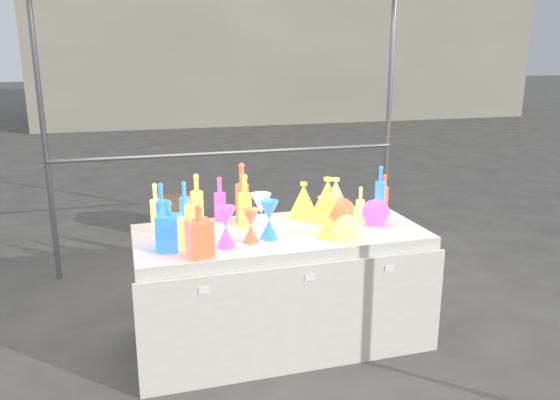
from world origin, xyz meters
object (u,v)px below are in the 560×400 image
object	(u,v)px
bottle_0	(197,198)
decanter_0	(189,226)
globe_0	(347,227)
cardboard_box_closed	(179,214)
hourglass_0	(251,226)
lampshade_0	(303,200)
display_table	(280,287)

from	to	relation	value
bottle_0	decanter_0	bearing A→B (deg)	-103.00
globe_0	decanter_0	bearing A→B (deg)	176.04
cardboard_box_closed	decanter_0	bearing A→B (deg)	-91.42
hourglass_0	globe_0	size ratio (longest dim) A/B	1.31
lampshade_0	display_table	bearing A→B (deg)	-154.95
bottle_0	hourglass_0	world-z (taller)	bottle_0
bottle_0	lampshade_0	size ratio (longest dim) A/B	1.32
display_table	decanter_0	bearing A→B (deg)	-165.30
bottle_0	hourglass_0	size ratio (longest dim) A/B	1.61
lampshade_0	cardboard_box_closed	bearing A→B (deg)	84.07
bottle_0	globe_0	size ratio (longest dim) A/B	2.11
decanter_0	hourglass_0	size ratio (longest dim) A/B	1.31
display_table	bottle_0	bearing A→B (deg)	142.47
hourglass_0	globe_0	distance (m)	0.59
bottle_0	display_table	bearing A→B (deg)	-37.53
cardboard_box_closed	lampshade_0	size ratio (longest dim) A/B	2.07
hourglass_0	bottle_0	bearing A→B (deg)	115.80
cardboard_box_closed	decanter_0	distance (m)	2.76
globe_0	lampshade_0	xyz separation A→B (m)	(-0.12, 0.47, 0.06)
cardboard_box_closed	decanter_0	world-z (taller)	decanter_0
decanter_0	display_table	bearing A→B (deg)	37.56
lampshade_0	bottle_0	bearing A→B (deg)	149.56
cardboard_box_closed	bottle_0	bearing A→B (deg)	-89.28
hourglass_0	lampshade_0	xyz separation A→B (m)	(0.46, 0.39, 0.02)
display_table	hourglass_0	distance (m)	0.55
globe_0	lampshade_0	distance (m)	0.49
cardboard_box_closed	lampshade_0	xyz separation A→B (m)	(0.62, -2.26, 0.69)
hourglass_0	globe_0	xyz separation A→B (m)	(0.58, -0.07, -0.04)
decanter_0	globe_0	distance (m)	0.95
cardboard_box_closed	bottle_0	size ratio (longest dim) A/B	1.57
display_table	bottle_0	distance (m)	0.80
decanter_0	hourglass_0	xyz separation A→B (m)	(0.36, 0.01, -0.03)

